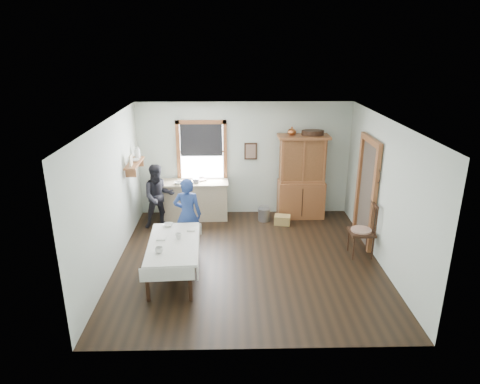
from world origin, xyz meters
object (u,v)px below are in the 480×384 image
Objects in this scene: pail at (264,214)px; wicker_basket at (282,220)px; dining_table at (174,260)px; figure_dark at (159,199)px; spindle_chair at (362,229)px; woman_blue at (188,217)px; china_hutch at (302,177)px; work_counter at (195,200)px.

pail is 0.47m from wicker_basket.
dining_table is 2.32m from figure_dark.
spindle_chair is 3.66× the size of pail.
figure_dark is at bearing 105.19° from dining_table.
woman_blue is 1.36m from figure_dark.
dining_table is 1.22× the size of woman_blue.
spindle_chair reaches higher than pail.
china_hutch is at bearing 45.84° from dining_table.
wicker_basket is 2.44m from woman_blue.
dining_table is 3.63m from spindle_chair.
figure_dark is (-2.39, -0.30, 0.53)m from pail.
spindle_chair is at bearing 12.03° from dining_table.
pail is 2.24m from woman_blue.
figure_dark is (-0.60, 2.22, 0.33)m from dining_table.
china_hutch is 5.55× the size of wicker_basket.
china_hutch is at bearing -7.17° from figure_dark.
work_counter is at bearing 16.65° from figure_dark.
china_hutch is at bearing -143.67° from woman_blue.
wicker_basket is (0.41, -0.23, -0.04)m from pail.
pail is (-0.89, -0.23, -0.84)m from china_hutch.
woman_blue reaches higher than pail.
spindle_chair reaches higher than dining_table.
woman_blue is at bearing 174.92° from spindle_chair.
dining_table is (-2.67, -2.75, -0.65)m from china_hutch.
dining_table is (-0.15, -2.71, -0.11)m from work_counter.
wicker_basket is (-0.48, -0.46, -0.89)m from china_hutch.
work_counter is 0.93× the size of dining_table.
woman_blue is 1.03× the size of figure_dark.
figure_dark is (-0.75, -0.49, 0.22)m from work_counter.
figure_dark reaches higher than spindle_chair.
china_hutch is (2.52, 0.04, 0.54)m from work_counter.
work_counter is at bearing 150.57° from spindle_chair.
woman_blue is at bearing -149.44° from wicker_basket.
dining_table is 3.18m from wicker_basket.
spindle_chair is 3.08× the size of wicker_basket.
china_hutch reaches higher than work_counter.
work_counter reaches higher than wicker_basket.
woman_blue is at bearing -91.63° from work_counter.
work_counter is at bearing 86.78° from dining_table.
pail is at bearing 150.25° from wicker_basket.
figure_dark is at bearing 161.08° from spindle_chair.
china_hutch is 6.61× the size of pail.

